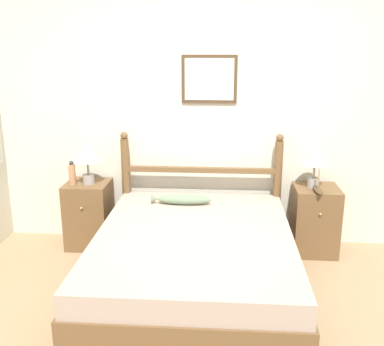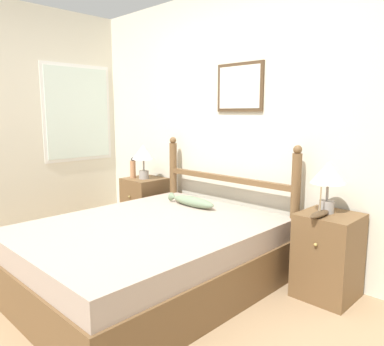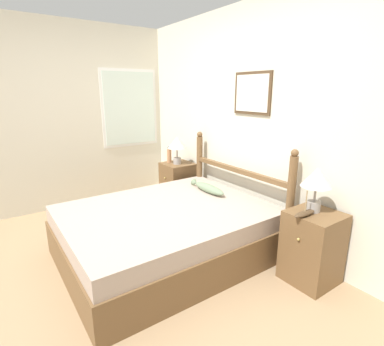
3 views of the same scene
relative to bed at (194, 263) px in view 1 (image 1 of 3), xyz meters
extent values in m
plane|color=#9E7F5B|center=(0.10, -0.64, -0.26)|extent=(16.00, 16.00, 0.00)
cube|color=beige|center=(0.10, 1.09, 1.02)|extent=(6.40, 0.06, 2.55)
cube|color=#4C3823|center=(0.07, 1.05, 1.36)|extent=(0.52, 0.02, 0.44)
cube|color=silver|center=(0.07, 1.04, 1.36)|extent=(0.46, 0.01, 0.38)
cube|color=brown|center=(0.00, 0.00, -0.08)|extent=(1.55, 1.98, 0.34)
cube|color=tan|center=(0.00, 0.00, 0.17)|extent=(1.51, 1.94, 0.17)
cylinder|color=brown|center=(-0.74, 0.95, 0.27)|extent=(0.08, 0.08, 1.06)
sphere|color=brown|center=(-0.74, 0.95, 0.83)|extent=(0.07, 0.07, 0.07)
cylinder|color=brown|center=(0.74, 0.95, 0.27)|extent=(0.08, 0.08, 1.06)
sphere|color=brown|center=(0.74, 0.95, 0.83)|extent=(0.07, 0.07, 0.07)
cube|color=brown|center=(0.00, 0.95, 0.51)|extent=(1.48, 0.06, 0.05)
cube|color=brown|center=(-1.09, 0.83, 0.07)|extent=(0.41, 0.41, 0.64)
sphere|color=tan|center=(-1.09, 0.61, 0.21)|extent=(0.02, 0.02, 0.02)
cube|color=brown|center=(1.09, 0.83, 0.07)|extent=(0.41, 0.41, 0.64)
sphere|color=tan|center=(1.09, 0.61, 0.21)|extent=(0.02, 0.02, 0.02)
cylinder|color=gray|center=(-1.06, 0.80, 0.43)|extent=(0.11, 0.11, 0.09)
cylinder|color=gray|center=(-1.06, 0.80, 0.55)|extent=(0.02, 0.02, 0.13)
cone|color=beige|center=(-1.06, 0.80, 0.69)|extent=(0.26, 0.26, 0.16)
cylinder|color=gray|center=(1.05, 0.84, 0.43)|extent=(0.11, 0.11, 0.09)
cylinder|color=gray|center=(1.05, 0.84, 0.55)|extent=(0.02, 0.02, 0.13)
cone|color=beige|center=(1.05, 0.84, 0.69)|extent=(0.26, 0.26, 0.16)
cylinder|color=tan|center=(-1.21, 0.76, 0.49)|extent=(0.06, 0.06, 0.20)
sphere|color=#333338|center=(-1.21, 0.76, 0.60)|extent=(0.04, 0.04, 0.04)
ellipsoid|color=#4C3823|center=(1.07, 0.70, 0.41)|extent=(0.07, 0.26, 0.04)
cylinder|color=#997F56|center=(1.07, 0.70, 0.52)|extent=(0.01, 0.01, 0.18)
ellipsoid|color=gray|center=(-0.14, 0.64, 0.31)|extent=(0.50, 0.12, 0.09)
cone|color=gray|center=(-0.41, 0.64, 0.31)|extent=(0.06, 0.08, 0.08)
camera|label=1|loc=(0.21, -3.22, 1.66)|focal=42.00mm
camera|label=2|loc=(2.22, -1.79, 1.12)|focal=35.00mm
camera|label=3|loc=(2.41, -1.37, 1.39)|focal=28.00mm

